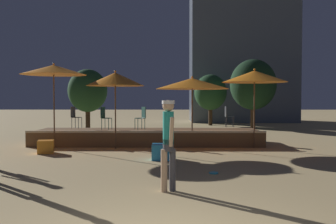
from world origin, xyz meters
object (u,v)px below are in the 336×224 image
object	(u,v)px
patio_umbrella_0	(192,84)
bistro_chair_0	(142,116)
patio_umbrella_2	(115,79)
bistro_chair_1	(228,114)
patio_umbrella_3	(254,77)
background_tree_0	(210,92)
background_tree_1	(253,85)
patio_umbrella_1	(54,70)
background_tree_2	(88,91)
person_2	(168,139)
bistro_chair_2	(105,116)
bistro_chair_3	(75,115)
cube_seat_1	(46,147)
cube_seat_0	(161,152)
frisbee_disc	(214,173)

from	to	relation	value
patio_umbrella_0	bistro_chair_0	xyz separation A→B (m)	(-1.98, 0.67, -1.26)
patio_umbrella_2	bistro_chair_1	size ratio (longest dim) A/B	3.25
patio_umbrella_0	patio_umbrella_3	xyz separation A→B (m)	(2.34, -0.17, 0.26)
bistro_chair_1	background_tree_0	xyz separation A→B (m)	(0.30, 10.10, 1.13)
bistro_chair_1	background_tree_1	bearing A→B (deg)	-22.16
patio_umbrella_2	patio_umbrella_3	bearing A→B (deg)	2.03
patio_umbrella_1	patio_umbrella_3	size ratio (longest dim) A/B	1.07
patio_umbrella_1	background_tree_2	distance (m)	8.36
patio_umbrella_3	person_2	bearing A→B (deg)	-115.58
bistro_chair_2	background_tree_2	world-z (taller)	background_tree_2
bistro_chair_3	patio_umbrella_1	bearing A→B (deg)	179.51
cube_seat_1	bistro_chair_2	xyz separation A→B (m)	(1.62, 2.26, 0.96)
patio_umbrella_0	cube_seat_0	size ratio (longest dim) A/B	4.96
bistro_chair_0	bistro_chair_2	xyz separation A→B (m)	(-1.50, -0.02, 0.00)
patio_umbrella_0	bistro_chair_2	world-z (taller)	patio_umbrella_0
patio_umbrella_0	bistro_chair_0	distance (m)	2.44
patio_umbrella_1	cube_seat_0	distance (m)	5.57
patio_umbrella_1	bistro_chair_0	size ratio (longest dim) A/B	3.58
cube_seat_1	bistro_chair_0	xyz separation A→B (m)	(3.12, 2.28, 0.96)
person_2	bistro_chair_0	world-z (taller)	person_2
patio_umbrella_0	patio_umbrella_2	xyz separation A→B (m)	(-2.89, -0.36, 0.15)
bistro_chair_1	frisbee_disc	distance (m)	7.21
patio_umbrella_1	bistro_chair_0	distance (m)	3.81
patio_umbrella_0	bistro_chair_1	bearing A→B (deg)	49.81
cube_seat_1	bistro_chair_1	distance (m)	7.68
patio_umbrella_1	frisbee_disc	bearing A→B (deg)	-40.89
patio_umbrella_0	person_2	world-z (taller)	patio_umbrella_0
cube_seat_1	bistro_chair_2	distance (m)	2.94
patio_umbrella_3	background_tree_0	size ratio (longest dim) A/B	0.84
bistro_chair_1	bistro_chair_3	world-z (taller)	same
patio_umbrella_1	patio_umbrella_2	world-z (taller)	patio_umbrella_1
person_2	background_tree_0	xyz separation A→B (m)	(2.80, 18.88, 1.25)
cube_seat_0	cube_seat_1	size ratio (longest dim) A/B	0.91
bistro_chair_0	frisbee_disc	distance (m)	6.23
cube_seat_1	background_tree_2	xyz separation A→B (m)	(-0.72, 9.64, 2.12)
cube_seat_0	person_2	size ratio (longest dim) A/B	0.31
patio_umbrella_3	background_tree_1	bearing A→B (deg)	78.06
patio_umbrella_1	cube_seat_1	xyz separation A→B (m)	(0.12, -1.33, -2.73)
patio_umbrella_1	background_tree_0	xyz separation A→B (m)	(7.17, 12.33, -0.63)
bistro_chair_0	background_tree_0	bearing A→B (deg)	132.70
bistro_chair_2	frisbee_disc	world-z (taller)	bistro_chair_2
patio_umbrella_2	patio_umbrella_3	size ratio (longest dim) A/B	0.97
patio_umbrella_2	background_tree_1	world-z (taller)	background_tree_1
person_2	bistro_chair_0	distance (m)	7.59
patio_umbrella_3	background_tree_0	distance (m)	12.24
person_2	bistro_chair_3	bearing A→B (deg)	-84.45
background_tree_2	bistro_chair_2	bearing A→B (deg)	-72.41
bistro_chair_1	background_tree_1	size ratio (longest dim) A/B	0.21
bistro_chair_2	frisbee_disc	xyz separation A→B (m)	(3.74, -5.68, -1.17)
cube_seat_1	frisbee_disc	distance (m)	6.36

